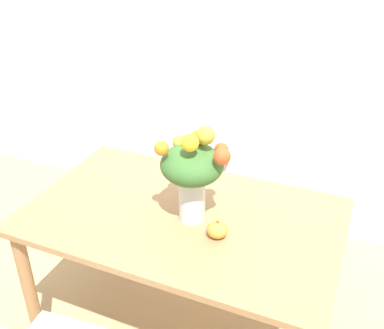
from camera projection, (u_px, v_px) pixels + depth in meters
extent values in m
cube|color=white|center=(264.00, 17.00, 2.57)|extent=(8.00, 0.06, 2.70)
cube|color=#9E754C|center=(182.00, 216.00, 1.96)|extent=(1.36, 0.83, 0.03)
cylinder|color=#9E754C|center=(30.00, 291.00, 2.07)|extent=(0.06, 0.06, 0.70)
cylinder|color=#9E754C|center=(112.00, 210.00, 2.63)|extent=(0.06, 0.06, 0.70)
cylinder|color=#9E754C|center=(327.00, 267.00, 2.21)|extent=(0.06, 0.06, 0.70)
cylinder|color=silver|center=(192.00, 197.00, 1.87)|extent=(0.11, 0.11, 0.21)
cylinder|color=silver|center=(192.00, 207.00, 1.90)|extent=(0.10, 0.10, 0.11)
cylinder|color=#38662D|center=(197.00, 191.00, 1.85)|extent=(0.01, 0.01, 0.26)
cylinder|color=#38662D|center=(196.00, 188.00, 1.87)|extent=(0.01, 0.01, 0.26)
cylinder|color=#38662D|center=(189.00, 188.00, 1.87)|extent=(0.01, 0.01, 0.26)
cylinder|color=#38662D|center=(187.00, 191.00, 1.85)|extent=(0.01, 0.00, 0.26)
cylinder|color=#38662D|center=(192.00, 193.00, 1.84)|extent=(0.01, 0.01, 0.26)
ellipsoid|color=#38662D|center=(192.00, 164.00, 1.80)|extent=(0.26, 0.26, 0.15)
sphere|color=orange|center=(162.00, 148.00, 1.71)|extent=(0.06, 0.06, 0.06)
sphere|color=orange|center=(199.00, 137.00, 1.78)|extent=(0.06, 0.06, 0.06)
sphere|color=#D64C23|center=(221.00, 150.00, 1.79)|extent=(0.06, 0.06, 0.06)
sphere|color=#AD9E33|center=(180.00, 142.00, 1.83)|extent=(0.06, 0.06, 0.06)
sphere|color=#D64C23|center=(222.00, 156.00, 1.68)|extent=(0.07, 0.07, 0.07)
sphere|color=yellow|center=(190.00, 143.00, 1.67)|extent=(0.07, 0.07, 0.07)
sphere|color=#AD9E33|center=(205.00, 136.00, 1.72)|extent=(0.07, 0.07, 0.07)
ellipsoid|color=gold|center=(217.00, 229.00, 1.80)|extent=(0.09, 0.09, 0.07)
cylinder|color=brown|center=(218.00, 222.00, 1.78)|extent=(0.01, 0.01, 0.02)
cube|color=silver|center=(255.00, 190.00, 2.61)|extent=(0.47, 0.47, 0.02)
cylinder|color=silver|center=(219.00, 235.00, 2.62)|extent=(0.04, 0.04, 0.46)
cylinder|color=silver|center=(278.00, 245.00, 2.54)|extent=(0.04, 0.04, 0.46)
cylinder|color=silver|center=(231.00, 203.00, 2.91)|extent=(0.04, 0.04, 0.46)
cylinder|color=silver|center=(283.00, 212.00, 2.83)|extent=(0.04, 0.04, 0.46)
cube|color=silver|center=(263.00, 140.00, 2.67)|extent=(0.40, 0.07, 0.43)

